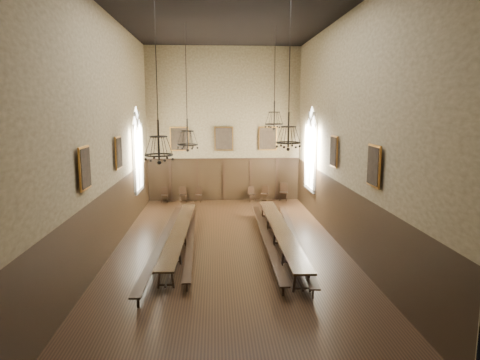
{
  "coord_description": "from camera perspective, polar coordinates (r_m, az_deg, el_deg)",
  "views": [
    {
      "loc": [
        -0.5,
        -16.3,
        5.43
      ],
      "look_at": [
        0.53,
        1.5,
        2.46
      ],
      "focal_mm": 32.0,
      "sensor_mm": 36.0,
      "label": 1
    }
  ],
  "objects": [
    {
      "name": "portrait_back_2",
      "position": [
        25.43,
        3.72,
        5.54
      ],
      "size": [
        1.1,
        0.12,
        1.4
      ],
      "color": "#A26A27",
      "rests_on": "wall_back"
    },
    {
      "name": "portrait_back_0",
      "position": [
        25.33,
        -8.09,
        5.45
      ],
      "size": [
        1.1,
        0.12,
        1.4
      ],
      "color": "#A26A27",
      "rests_on": "wall_back"
    },
    {
      "name": "floor",
      "position": [
        17.2,
        -1.49,
        -8.99
      ],
      "size": [
        9.0,
        18.0,
        0.02
      ],
      "primitive_type": "cube",
      "color": "black",
      "rests_on": "ground"
    },
    {
      "name": "portrait_back_1",
      "position": [
        25.25,
        -2.17,
        5.52
      ],
      "size": [
        1.1,
        0.12,
        1.4
      ],
      "color": "#A26A27",
      "rests_on": "wall_back"
    },
    {
      "name": "wall_front",
      "position": [
        7.37,
        0.59,
        2.19
      ],
      "size": [
        9.0,
        0.02,
        9.0
      ],
      "primitive_type": "cube",
      "color": "#897854",
      "rests_on": "ground"
    },
    {
      "name": "bench_left_outer",
      "position": [
        17.03,
        -10.16,
        -8.22
      ],
      "size": [
        0.6,
        10.58,
        0.48
      ],
      "rotation": [
        0.0,
        0.0,
        -0.03
      ],
      "color": "black",
      "rests_on": "floor"
    },
    {
      "name": "ceiling",
      "position": [
        16.7,
        -1.64,
        21.83
      ],
      "size": [
        9.0,
        18.0,
        0.02
      ],
      "primitive_type": "cube",
      "color": "black",
      "rests_on": "ground"
    },
    {
      "name": "portrait_left_0",
      "position": [
        17.82,
        -15.9,
        3.52
      ],
      "size": [
        0.12,
        1.0,
        1.3
      ],
      "color": "#A26A27",
      "rests_on": "wall_left"
    },
    {
      "name": "chair_6",
      "position": [
        25.53,
        3.28,
        -2.2
      ],
      "size": [
        0.5,
        0.5,
        0.92
      ],
      "rotation": [
        0.0,
        0.0,
        -0.28
      ],
      "color": "black",
      "rests_on": "floor"
    },
    {
      "name": "chandelier_back_left",
      "position": [
        18.83,
        -7.03,
        5.69
      ],
      "size": [
        0.91,
        0.91,
        5.27
      ],
      "color": "black",
      "rests_on": "ceiling"
    },
    {
      "name": "wainscot_panelling",
      "position": [
        16.84,
        -1.51,
        -4.92
      ],
      "size": [
        9.0,
        18.0,
        2.5
      ],
      "primitive_type": null,
      "color": "black",
      "rests_on": "floor"
    },
    {
      "name": "chair_2",
      "position": [
        25.38,
        -5.59,
        -2.33
      ],
      "size": [
        0.45,
        0.45,
        0.87
      ],
      "rotation": [
        0.0,
        0.0,
        -0.19
      ],
      "color": "black",
      "rests_on": "floor"
    },
    {
      "name": "chandelier_back_right",
      "position": [
        19.3,
        4.58,
        8.32
      ],
      "size": [
        0.82,
        0.82,
        4.39
      ],
      "color": "black",
      "rests_on": "ceiling"
    },
    {
      "name": "chair_0",
      "position": [
        25.52,
        -10.04,
        -2.36
      ],
      "size": [
        0.39,
        0.39,
        0.89
      ],
      "rotation": [
        0.0,
        0.0,
        -0.0
      ],
      "color": "black",
      "rests_on": "floor"
    },
    {
      "name": "bench_right_inner",
      "position": [
        17.3,
        3.48,
        -7.86
      ],
      "size": [
        0.39,
        10.07,
        0.45
      ],
      "rotation": [
        0.0,
        0.0,
        -0.01
      ],
      "color": "black",
      "rests_on": "floor"
    },
    {
      "name": "chandelier_front_right",
      "position": [
        13.62,
        6.48,
        6.43
      ],
      "size": [
        0.78,
        0.78,
        4.76
      ],
      "color": "black",
      "rests_on": "ceiling"
    },
    {
      "name": "wall_back",
      "position": [
        25.34,
        -2.19,
        7.35
      ],
      "size": [
        9.0,
        0.02,
        9.0
      ],
      "primitive_type": "cube",
      "color": "#897854",
      "rests_on": "ground"
    },
    {
      "name": "window_left",
      "position": [
        22.25,
        -13.5,
        3.96
      ],
      "size": [
        0.2,
        2.2,
        4.6
      ],
      "primitive_type": null,
      "color": "white",
      "rests_on": "wall_left"
    },
    {
      "name": "portrait_right_1",
      "position": [
        13.81,
        17.42,
        1.82
      ],
      "size": [
        0.12,
        1.0,
        1.3
      ],
      "color": "#A26A27",
      "rests_on": "wall_right"
    },
    {
      "name": "table_right",
      "position": [
        17.35,
        5.36,
        -7.5
      ],
      "size": [
        0.7,
        9.8,
        0.76
      ],
      "rotation": [
        0.0,
        0.0,
        -0.0
      ],
      "color": "black",
      "rests_on": "floor"
    },
    {
      "name": "chandelier_front_left",
      "position": [
        13.7,
        -10.79,
        4.66
      ],
      "size": [
        0.89,
        0.89,
        5.16
      ],
      "color": "black",
      "rests_on": "ceiling"
    },
    {
      "name": "portrait_right_0",
      "position": [
        18.06,
        12.41,
        3.74
      ],
      "size": [
        0.12,
        1.0,
        1.3
      ],
      "color": "#A26A27",
      "rests_on": "wall_right"
    },
    {
      "name": "bench_right_outer",
      "position": [
        17.26,
        7.21,
        -7.94
      ],
      "size": [
        0.96,
        10.14,
        0.46
      ],
      "rotation": [
        0.0,
        0.0,
        -0.06
      ],
      "color": "black",
      "rests_on": "floor"
    },
    {
      "name": "wall_left",
      "position": [
        16.82,
        -17.19,
        5.86
      ],
      "size": [
        0.02,
        18.0,
        9.0
      ],
      "primitive_type": "cube",
      "color": "#897854",
      "rests_on": "ground"
    },
    {
      "name": "window_right",
      "position": [
        22.45,
        9.42,
        4.14
      ],
      "size": [
        0.2,
        2.2,
        4.6
      ],
      "primitive_type": null,
      "color": "white",
      "rests_on": "wall_right"
    },
    {
      "name": "table_left",
      "position": [
        17.39,
        -8.01,
        -7.62
      ],
      "size": [
        0.86,
        9.05,
        0.71
      ],
      "rotation": [
        0.0,
        0.0,
        -0.03
      ],
      "color": "black",
      "rests_on": "floor"
    },
    {
      "name": "chair_1",
      "position": [
        25.46,
        -7.6,
        -2.32
      ],
      "size": [
        0.46,
        0.46,
        0.89
      ],
      "rotation": [
        0.0,
        0.0,
        0.19
      ],
      "color": "black",
      "rests_on": "floor"
    },
    {
      "name": "bench_left_inner",
      "position": [
        17.26,
        -6.58,
        -8.03
      ],
      "size": [
        0.52,
        9.16,
        0.41
      ],
      "rotation": [
        0.0,
        0.0,
        0.03
      ],
      "color": "black",
      "rests_on": "floor"
    },
    {
      "name": "chair_5",
      "position": [
        25.41,
        1.55,
        -2.28
      ],
      "size": [
        0.48,
        0.48,
        0.87
      ],
      "rotation": [
        0.0,
        0.0,
        0.28
      ],
      "color": "black",
      "rests_on": "floor"
    },
    {
      "name": "chair_7",
      "position": [
        25.75,
        5.8,
        -2.05
      ],
      "size": [
        0.55,
        0.55,
        1.04
      ],
      "rotation": [
        0.0,
        0.0,
        -0.22
      ],
      "color": "black",
      "rests_on": "floor"
    },
    {
      "name": "portrait_left_1",
      "position": [
        13.49,
        -20.0,
        1.51
      ],
      "size": [
        0.12,
        1.0,
        1.3
      ],
      "color": "#A26A27",
      "rests_on": "wall_left"
    },
    {
      "name": "wall_right",
      "position": [
        17.08,
        13.83,
        6.06
      ],
      "size": [
        0.02,
        18.0,
        9.0
      ],
      "primitive_type": "cube",
      "color": "#897854",
      "rests_on": "ground"
    }
  ]
}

